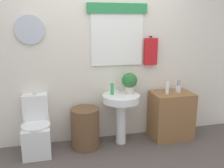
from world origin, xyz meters
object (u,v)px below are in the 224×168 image
object	(u,v)px
laundry_hamper	(85,128)
toothbrush_cup	(178,89)
wooden_cabinet	(171,115)
lotion_bottle	(167,88)
pedestal_sink	(121,106)
toilet	(37,131)
soap_bottle	(112,89)
potted_plant	(129,82)

from	to	relation	value
laundry_hamper	toothbrush_cup	xyz separation A→B (m)	(1.43, 0.02, 0.48)
wooden_cabinet	lotion_bottle	bearing A→B (deg)	-159.33
pedestal_sink	wooden_cabinet	distance (m)	0.83
laundry_hamper	lotion_bottle	size ratio (longest dim) A/B	3.19
toilet	pedestal_sink	xyz separation A→B (m)	(1.19, -0.04, 0.27)
laundry_hamper	lotion_bottle	xyz separation A→B (m)	(1.22, -0.04, 0.52)
soap_bottle	toothbrush_cup	world-z (taller)	soap_bottle
laundry_hamper	lotion_bottle	world-z (taller)	lotion_bottle
toilet	toothbrush_cup	world-z (taller)	toothbrush_cup
laundry_hamper	lotion_bottle	bearing A→B (deg)	-1.88
potted_plant	soap_bottle	bearing A→B (deg)	-177.80
potted_plant	toothbrush_cup	distance (m)	0.78
laundry_hamper	toothbrush_cup	distance (m)	1.51
toilet	soap_bottle	distance (m)	1.19
toilet	lotion_bottle	xyz separation A→B (m)	(1.88, -0.08, 0.51)
laundry_hamper	pedestal_sink	world-z (taller)	pedestal_sink
wooden_cabinet	soap_bottle	world-z (taller)	soap_bottle
potted_plant	pedestal_sink	bearing A→B (deg)	-156.80
wooden_cabinet	toothbrush_cup	size ratio (longest dim) A/B	3.89
toilet	wooden_cabinet	bearing A→B (deg)	-1.05
toilet	laundry_hamper	size ratio (longest dim) A/B	1.38
laundry_hamper	pedestal_sink	xyz separation A→B (m)	(0.53, 0.00, 0.28)
potted_plant	lotion_bottle	bearing A→B (deg)	-10.24
toilet	wooden_cabinet	distance (m)	1.99
pedestal_sink	toothbrush_cup	distance (m)	0.93
soap_bottle	potted_plant	bearing A→B (deg)	2.20
laundry_hamper	toothbrush_cup	bearing A→B (deg)	0.79
toilet	laundry_hamper	bearing A→B (deg)	-3.16
pedestal_sink	toothbrush_cup	size ratio (longest dim) A/B	4.02
wooden_cabinet	toothbrush_cup	bearing A→B (deg)	10.63
lotion_bottle	toothbrush_cup	bearing A→B (deg)	15.77
soap_bottle	toothbrush_cup	size ratio (longest dim) A/B	0.89
pedestal_sink	toilet	bearing A→B (deg)	178.24
laundry_hamper	wooden_cabinet	world-z (taller)	wooden_cabinet
laundry_hamper	potted_plant	world-z (taller)	potted_plant
toothbrush_cup	laundry_hamper	bearing A→B (deg)	-179.21
laundry_hamper	toothbrush_cup	size ratio (longest dim) A/B	3.14
pedestal_sink	potted_plant	world-z (taller)	potted_plant
pedestal_sink	lotion_bottle	bearing A→B (deg)	-3.30
toilet	wooden_cabinet	world-z (taller)	toilet
toilet	soap_bottle	xyz separation A→B (m)	(1.07, 0.01, 0.52)
wooden_cabinet	pedestal_sink	bearing A→B (deg)	180.00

